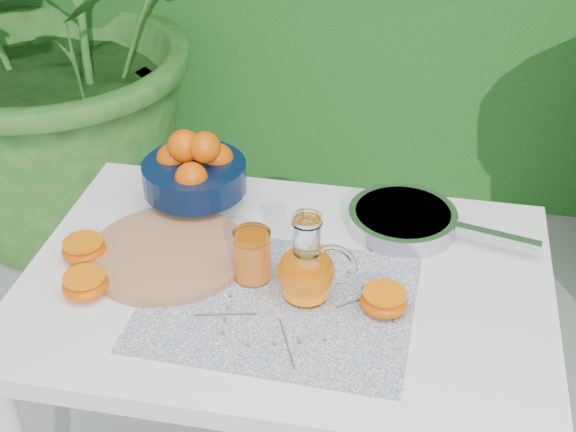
% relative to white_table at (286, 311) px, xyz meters
% --- Properties ---
extents(potted_plant_left, '(2.29, 2.29, 1.62)m').
position_rel_white_table_xyz_m(potted_plant_left, '(-1.01, 1.18, 0.14)').
color(potted_plant_left, '#225D20').
rests_on(potted_plant_left, ground).
extents(white_table, '(1.00, 0.70, 0.75)m').
position_rel_white_table_xyz_m(white_table, '(0.00, 0.00, 0.00)').
color(white_table, white).
rests_on(white_table, ground).
extents(placemat, '(0.50, 0.40, 0.00)m').
position_rel_white_table_xyz_m(placemat, '(-0.00, -0.07, 0.08)').
color(placemat, '#0B1642').
rests_on(placemat, white_table).
extents(cutting_board, '(0.40, 0.40, 0.02)m').
position_rel_white_table_xyz_m(cutting_board, '(-0.24, 0.02, 0.09)').
color(cutting_board, '#AE724E').
rests_on(cutting_board, white_table).
extents(fruit_bowl, '(0.26, 0.26, 0.18)m').
position_rel_white_table_xyz_m(fruit_bowl, '(-0.24, 0.23, 0.16)').
color(fruit_bowl, black).
rests_on(fruit_bowl, white_table).
extents(juice_pitcher, '(0.16, 0.12, 0.17)m').
position_rel_white_table_xyz_m(juice_pitcher, '(0.05, -0.05, 0.14)').
color(juice_pitcher, white).
rests_on(juice_pitcher, white_table).
extents(juice_tumbler, '(0.09, 0.09, 0.10)m').
position_rel_white_table_xyz_m(juice_tumbler, '(-0.06, -0.01, 0.13)').
color(juice_tumbler, white).
rests_on(juice_tumbler, white_table).
extents(saute_pan, '(0.41, 0.27, 0.04)m').
position_rel_white_table_xyz_m(saute_pan, '(0.21, 0.21, 0.10)').
color(saute_pan, '#ADADB2').
rests_on(saute_pan, white_table).
extents(orange_halves, '(0.69, 0.21, 0.04)m').
position_rel_white_table_xyz_m(orange_halves, '(-0.19, -0.06, 0.10)').
color(orange_halves, '#DE5002').
rests_on(orange_halves, white_table).
extents(thyme_sprigs, '(0.36, 0.28, 0.01)m').
position_rel_white_table_xyz_m(thyme_sprigs, '(0.04, -0.11, 0.09)').
color(thyme_sprigs, brown).
rests_on(thyme_sprigs, white_table).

